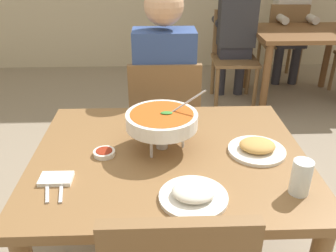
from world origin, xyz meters
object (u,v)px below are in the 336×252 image
Objects in this scene: chair_bg_middle at (283,39)px; patron_bg_middle at (291,18)px; rice_plate at (193,194)px; appetizer_plate at (257,148)px; drink_glass at (301,179)px; diner_main at (164,82)px; curry_bowl at (162,120)px; dining_table_main at (169,174)px; sauce_dish at (104,153)px; dining_table_far at (303,43)px; chair_bg_right at (234,51)px; chair_diner_main at (164,119)px; patron_bg_right at (236,27)px.

patron_bg_middle reaches higher than chair_bg_middle.
patron_bg_middle is (1.39, 3.08, 0.00)m from rice_plate.
appetizer_plate is at bearing 45.11° from rice_plate.
drink_glass is 0.14× the size of chair_bg_middle.
curry_bowl is at bearing -92.29° from diner_main.
dining_table_main is at bearing 147.50° from drink_glass.
dining_table_main is 12.61× the size of sauce_dish.
curry_bowl is 3.11m from patron_bg_middle.
chair_bg_middle is at bearing 69.37° from appetizer_plate.
sauce_dish is 0.09× the size of dining_table_far.
dining_table_far is (1.46, 2.19, -0.26)m from curry_bowl.
dining_table_far is at bearing 52.86° from sauce_dish.
drink_glass is (0.47, -0.33, -0.07)m from curry_bowl.
dining_table_main is 3.41× the size of curry_bowl.
rice_plate is 0.27× the size of chair_bg_right.
diner_main reaches higher than dining_table_far.
chair_diner_main is at bearing -125.96° from patron_bg_middle.
appetizer_plate is at bearing -1.06° from dining_table_main.
chair_bg_middle reaches higher than dining_table_main.
patron_bg_right reaches higher than chair_bg_right.
patron_bg_right is (0.76, 1.53, 0.00)m from diner_main.
curry_bowl reaches higher than appetizer_plate.
patron_bg_middle reaches higher than chair_diner_main.
chair_bg_right is at bearing 83.15° from drink_glass.
chair_diner_main is 0.78m from curry_bowl.
curry_bowl is 2.40m from patron_bg_right.
chair_bg_middle is at bearing 160.03° from patron_bg_middle.
diner_main is 1.00× the size of patron_bg_right.
sauce_dish is 2.54m from patron_bg_right.
chair_bg_middle is at bearing 36.27° from chair_bg_right.
chair_diner_main is 1.00× the size of chair_bg_middle.
chair_bg_middle is 0.69× the size of patron_bg_right.
chair_bg_right is at bearing -94.88° from patron_bg_right.
patron_bg_middle reaches higher than curry_bowl.
chair_diner_main is 0.69× the size of patron_bg_right.
dining_table_main is at bearing -90.00° from chair_diner_main.
patron_bg_right is at bearing 63.69° from diner_main.
rice_plate is 0.45m from sauce_dish.
chair_diner_main is (-0.00, 0.75, -0.10)m from dining_table_main.
rice_plate is at bearing -134.89° from appetizer_plate.
sauce_dish is at bearing -108.89° from diner_main.
rice_plate reaches higher than dining_table_far.
patron_bg_right is at bearing 71.89° from dining_table_main.
drink_glass is at bearing -74.38° from appetizer_plate.
chair_bg_right is (0.68, 2.60, -0.23)m from rice_plate.
diner_main reaches higher than sauce_dish.
curry_bowl is 0.27m from sauce_dish.
dining_table_main is 1.13× the size of dining_table_far.
curry_bowl is at bearing 105.84° from rice_plate.
diner_main reaches higher than dining_table_main.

